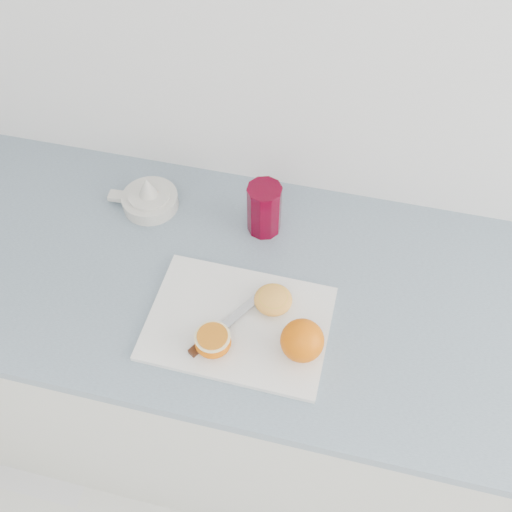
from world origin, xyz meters
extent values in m
cube|color=silver|center=(-0.02, 1.70, 0.43)|extent=(2.46, 0.60, 0.86)
cube|color=#869EAC|center=(-0.02, 1.70, 0.88)|extent=(2.52, 0.64, 0.03)
cube|color=white|center=(0.03, 1.59, 0.90)|extent=(0.36, 0.26, 0.01)
sphere|color=#F45500|center=(0.17, 1.55, 0.94)|extent=(0.08, 0.08, 0.08)
ellipsoid|color=#F45500|center=(0.00, 1.52, 0.92)|extent=(0.07, 0.07, 0.04)
cylinder|color=#FFF1AF|center=(0.00, 1.52, 0.94)|extent=(0.07, 0.07, 0.00)
cylinder|color=orange|center=(0.00, 1.52, 0.94)|extent=(0.06, 0.06, 0.00)
ellipsoid|color=#F4A23A|center=(0.09, 1.64, 0.92)|extent=(0.08, 0.08, 0.03)
cylinder|color=gold|center=(0.09, 1.64, 0.93)|extent=(0.06, 0.06, 0.00)
cube|color=#432310|center=(-0.01, 1.53, 0.91)|extent=(0.06, 0.08, 0.01)
cube|color=#B7B7BC|center=(0.04, 1.61, 0.91)|extent=(0.07, 0.10, 0.00)
cylinder|color=#B7B7BC|center=(-0.01, 1.53, 0.91)|extent=(0.01, 0.01, 0.01)
cylinder|color=silver|center=(-0.25, 1.85, 0.91)|extent=(0.13, 0.13, 0.03)
cylinder|color=silver|center=(-0.25, 1.85, 0.93)|extent=(0.10, 0.10, 0.01)
cone|color=silver|center=(-0.25, 1.85, 0.95)|extent=(0.04, 0.04, 0.05)
cube|color=silver|center=(-0.33, 1.85, 0.91)|extent=(0.04, 0.03, 0.01)
ellipsoid|color=orange|center=(-0.24, 1.85, 0.93)|extent=(0.01, 0.01, 0.00)
ellipsoid|color=orange|center=(-0.26, 1.86, 0.93)|extent=(0.01, 0.01, 0.00)
ellipsoid|color=orange|center=(-0.25, 1.84, 0.93)|extent=(0.01, 0.01, 0.00)
ellipsoid|color=orange|center=(-0.23, 1.86, 0.93)|extent=(0.01, 0.01, 0.00)
cylinder|color=#5B0015|center=(0.03, 1.85, 0.95)|extent=(0.08, 0.08, 0.12)
cylinder|color=orange|center=(0.03, 1.85, 0.90)|extent=(0.06, 0.06, 0.02)
cylinder|color=#5B0015|center=(0.03, 1.85, 1.02)|extent=(0.08, 0.08, 0.00)
camera|label=1|loc=(0.21, 1.03, 1.89)|focal=40.00mm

